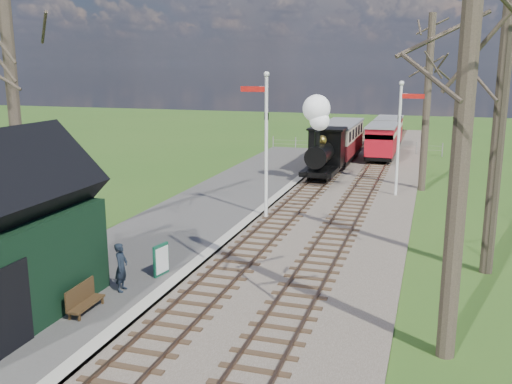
# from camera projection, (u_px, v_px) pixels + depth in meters

# --- Properties ---
(distant_hills) EXTENTS (114.40, 48.00, 22.02)m
(distant_hills) POSITION_uv_depth(u_px,v_px,m) (389.00, 247.00, 72.41)
(distant_hills) COLOR #385B23
(distant_hills) RESTS_ON ground
(ballast_bed) EXTENTS (8.00, 60.00, 0.10)m
(ballast_bed) POSITION_uv_depth(u_px,v_px,m) (336.00, 192.00, 29.42)
(ballast_bed) COLOR brown
(ballast_bed) RESTS_ON ground
(track_near) EXTENTS (1.60, 60.00, 0.15)m
(track_near) POSITION_uv_depth(u_px,v_px,m) (311.00, 189.00, 29.78)
(track_near) COLOR brown
(track_near) RESTS_ON ground
(track_far) EXTENTS (1.60, 60.00, 0.15)m
(track_far) POSITION_uv_depth(u_px,v_px,m) (361.00, 193.00, 29.03)
(track_far) COLOR brown
(track_far) RESTS_ON ground
(platform) EXTENTS (5.00, 44.00, 0.20)m
(platform) POSITION_uv_depth(u_px,v_px,m) (187.00, 224.00, 23.35)
(platform) COLOR #474442
(platform) RESTS_ON ground
(coping_strip) EXTENTS (0.40, 44.00, 0.21)m
(coping_strip) POSITION_uv_depth(u_px,v_px,m) (240.00, 229.00, 22.68)
(coping_strip) COLOR #B2AD9E
(coping_strip) RESTS_ON ground
(semaphore_near) EXTENTS (1.22, 0.24, 6.22)m
(semaphore_near) POSITION_uv_depth(u_px,v_px,m) (265.00, 135.00, 23.65)
(semaphore_near) COLOR silver
(semaphore_near) RESTS_ON ground
(semaphore_far) EXTENTS (1.22, 0.24, 5.72)m
(semaphore_far) POSITION_uv_depth(u_px,v_px,m) (401.00, 130.00, 27.80)
(semaphore_far) COLOR silver
(semaphore_far) RESTS_ON ground
(bare_trees) EXTENTS (15.51, 22.39, 12.00)m
(bare_trees) POSITION_uv_depth(u_px,v_px,m) (276.00, 108.00, 17.19)
(bare_trees) COLOR #382D23
(bare_trees) RESTS_ON ground
(fence_line) EXTENTS (12.60, 0.08, 1.00)m
(fence_line) POSITION_uv_depth(u_px,v_px,m) (354.00, 146.00, 42.63)
(fence_line) COLOR slate
(fence_line) RESTS_ON ground
(locomotive) EXTENTS (1.89, 4.42, 4.74)m
(locomotive) POSITION_uv_depth(u_px,v_px,m) (323.00, 143.00, 32.06)
(locomotive) COLOR black
(locomotive) RESTS_ON ground
(coach) EXTENTS (2.21, 7.58, 2.33)m
(coach) POSITION_uv_depth(u_px,v_px,m) (340.00, 140.00, 37.84)
(coach) COLOR black
(coach) RESTS_ON ground
(red_carriage_a) EXTENTS (1.91, 4.73, 2.01)m
(red_carriage_a) POSITION_uv_depth(u_px,v_px,m) (382.00, 141.00, 38.68)
(red_carriage_a) COLOR black
(red_carriage_a) RESTS_ON ground
(red_carriage_b) EXTENTS (1.91, 4.73, 2.01)m
(red_carriage_b) POSITION_uv_depth(u_px,v_px,m) (388.00, 132.00, 43.80)
(red_carriage_b) COLOR black
(red_carriage_b) RESTS_ON ground
(sign_board) EXTENTS (0.22, 0.67, 0.98)m
(sign_board) POSITION_uv_depth(u_px,v_px,m) (161.00, 260.00, 17.33)
(sign_board) COLOR #0F4630
(sign_board) RESTS_ON platform
(bench) EXTENTS (0.40, 1.29, 0.73)m
(bench) POSITION_uv_depth(u_px,v_px,m) (83.00, 299.00, 14.81)
(bench) COLOR #412C17
(bench) RESTS_ON platform
(person) EXTENTS (0.40, 0.55, 1.41)m
(person) POSITION_uv_depth(u_px,v_px,m) (121.00, 267.00, 16.08)
(person) COLOR black
(person) RESTS_ON platform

